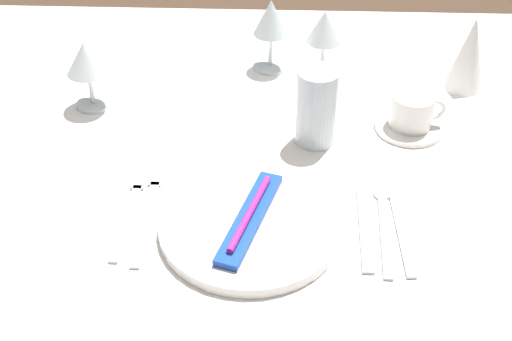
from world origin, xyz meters
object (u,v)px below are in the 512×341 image
object	(u,v)px
spoon_soup	(383,217)
wine_glass_far	(324,31)
spoon_dessert	(397,214)
coffee_cup_left	(413,110)
fork_outer	(148,211)
fork_inner	(130,211)
dinner_plate	(253,226)
napkin_folded	(470,53)
wine_glass_centre	(86,61)
drink_tumbler	(316,112)
dinner_knife	(364,221)
toothbrush_package	(253,217)
wine_glass_right	(271,22)

from	to	relation	value
spoon_soup	wine_glass_far	world-z (taller)	wine_glass_far
spoon_dessert	coffee_cup_left	xyz separation A→B (m)	(0.05, 0.24, 0.04)
coffee_cup_left	wine_glass_far	bearing A→B (deg)	128.90
fork_outer	spoon_dessert	world-z (taller)	spoon_dessert
spoon_soup	wine_glass_far	distance (m)	0.45
fork_inner	coffee_cup_left	bearing A→B (deg)	27.67
dinner_plate	napkin_folded	world-z (taller)	napkin_folded
wine_glass_centre	drink_tumbler	world-z (taller)	drink_tumbler
fork_outer	wine_glass_far	bearing A→B (deg)	56.79
fork_inner	coffee_cup_left	distance (m)	0.53
dinner_knife	spoon_dessert	bearing A→B (deg)	18.79
toothbrush_package	spoon_dessert	bearing A→B (deg)	10.42
coffee_cup_left	wine_glass_far	distance (m)	0.25
dinner_plate	fork_outer	bearing A→B (deg)	168.39
fork_inner	coffee_cup_left	world-z (taller)	coffee_cup_left
toothbrush_package	wine_glass_centre	size ratio (longest dim) A/B	1.58
spoon_soup	napkin_folded	distance (m)	0.45
napkin_folded	spoon_soup	bearing A→B (deg)	-116.76
wine_glass_centre	drink_tumbler	xyz separation A→B (m)	(0.42, -0.10, -0.04)
dinner_plate	fork_outer	distance (m)	0.17
wine_glass_right	napkin_folded	size ratio (longest dim) A/B	0.99
fork_outer	fork_inner	world-z (taller)	same
fork_outer	dinner_knife	distance (m)	0.33
wine_glass_centre	dinner_plate	bearing A→B (deg)	-46.34
wine_glass_right	spoon_dessert	bearing A→B (deg)	-65.37
dinner_plate	dinner_knife	xyz separation A→B (m)	(0.17, 0.02, -0.01)
dinner_knife	coffee_cup_left	world-z (taller)	coffee_cup_left
toothbrush_package	spoon_dessert	distance (m)	0.23
dinner_knife	drink_tumbler	size ratio (longest dim) A/B	1.63
dinner_plate	fork_outer	xyz separation A→B (m)	(-0.16, 0.03, -0.01)
toothbrush_package	wine_glass_far	distance (m)	0.49
toothbrush_package	spoon_soup	bearing A→B (deg)	9.74
dinner_plate	wine_glass_right	distance (m)	0.50
wine_glass_far	napkin_folded	world-z (taller)	napkin_folded
wine_glass_far	drink_tumbler	xyz separation A→B (m)	(-0.02, -0.23, -0.04)
coffee_cup_left	wine_glass_right	distance (m)	0.34
toothbrush_package	spoon_dessert	xyz separation A→B (m)	(0.22, 0.04, -0.02)
fork_inner	drink_tumbler	bearing A→B (deg)	34.80
toothbrush_package	fork_inner	bearing A→B (deg)	170.19
napkin_folded	fork_inner	bearing A→B (deg)	-146.25
fork_inner	napkin_folded	xyz separation A→B (m)	(0.59, 0.40, 0.07)
drink_tumbler	dinner_knife	bearing A→B (deg)	-71.80
napkin_folded	fork_outer	bearing A→B (deg)	-144.94
coffee_cup_left	wine_glass_far	xyz separation A→B (m)	(-0.15, 0.19, 0.06)
fork_inner	dinner_knife	bearing A→B (deg)	-1.65
napkin_folded	coffee_cup_left	bearing A→B (deg)	-129.72
wine_glass_centre	spoon_soup	bearing A→B (deg)	-30.02
dinner_plate	toothbrush_package	bearing A→B (deg)	77.66
fork_inner	wine_glass_far	world-z (taller)	wine_glass_far
spoon_soup	wine_glass_right	xyz separation A→B (m)	(-0.19, 0.46, 0.10)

